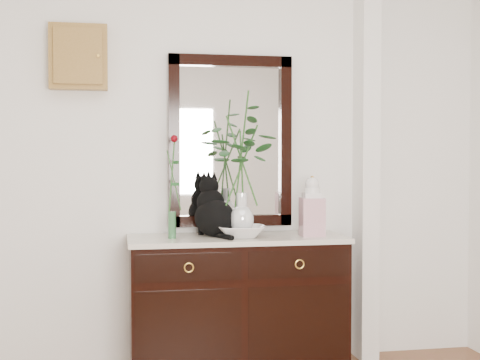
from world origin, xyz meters
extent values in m
cube|color=white|center=(0.00, 1.98, 1.35)|extent=(3.60, 0.04, 2.70)
cube|color=white|center=(1.00, 1.90, 1.35)|extent=(0.12, 0.20, 2.70)
cube|color=black|center=(0.10, 1.73, 0.46)|extent=(1.30, 0.50, 0.82)
cube|color=beige|center=(0.10, 1.73, 0.83)|extent=(1.33, 0.52, 0.03)
cube|color=black|center=(0.10, 1.97, 1.44)|extent=(0.80, 0.06, 1.10)
cube|color=white|center=(0.10, 1.98, 1.44)|extent=(0.66, 0.01, 0.96)
cube|color=brown|center=(-0.85, 1.94, 1.95)|extent=(0.35, 0.10, 0.40)
imported|color=silver|center=(0.12, 1.67, 0.89)|extent=(0.33, 0.33, 0.07)
camera|label=1|loc=(-0.63, -2.29, 1.34)|focal=50.00mm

